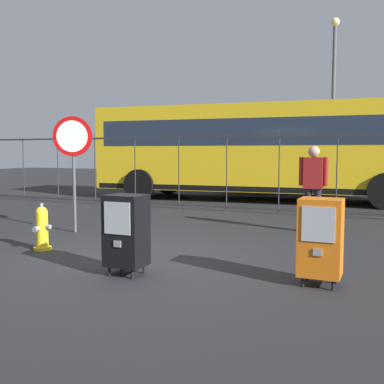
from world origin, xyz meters
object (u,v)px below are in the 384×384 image
(fire_hydrant, at_px, (42,228))
(newspaper_box_primary, at_px, (126,230))
(newspaper_box_secondary, at_px, (321,237))
(stop_sign, at_px, (73,149))
(bus_near, at_px, (260,147))
(pedestrian, at_px, (313,184))
(bus_far, at_px, (361,148))
(street_light_near_left, at_px, (333,92))

(fire_hydrant, relative_size, newspaper_box_primary, 0.73)
(fire_hydrant, height_order, newspaper_box_secondary, newspaper_box_secondary)
(fire_hydrant, distance_m, stop_sign, 2.04)
(bus_near, bearing_deg, pedestrian, -69.44)
(newspaper_box_secondary, bearing_deg, bus_far, 91.73)
(pedestrian, distance_m, street_light_near_left, 8.78)
(fire_hydrant, height_order, bus_near, bus_near)
(pedestrian, xyz_separation_m, bus_near, (-2.52, 5.38, 0.76))
(newspaper_box_secondary, bearing_deg, pedestrian, 100.36)
(newspaper_box_secondary, relative_size, stop_sign, 0.46)
(newspaper_box_secondary, relative_size, pedestrian, 0.61)
(fire_hydrant, distance_m, newspaper_box_secondary, 4.34)
(stop_sign, distance_m, pedestrian, 4.65)
(newspaper_box_primary, relative_size, stop_sign, 0.46)
(newspaper_box_primary, height_order, bus_near, bus_near)
(street_light_near_left, bearing_deg, newspaper_box_secondary, -83.69)
(newspaper_box_primary, relative_size, street_light_near_left, 0.16)
(fire_hydrant, bearing_deg, newspaper_box_secondary, -3.09)
(bus_far, bearing_deg, stop_sign, -118.66)
(newspaper_box_secondary, height_order, bus_far, bus_far)
(stop_sign, xyz_separation_m, pedestrian, (4.22, 1.84, -0.65))
(fire_hydrant, distance_m, bus_near, 8.91)
(fire_hydrant, xyz_separation_m, stop_sign, (-0.55, 1.51, 1.25))
(newspaper_box_primary, distance_m, street_light_near_left, 12.82)
(street_light_near_left, bearing_deg, bus_near, -122.34)
(newspaper_box_primary, xyz_separation_m, street_light_near_left, (0.99, 12.39, 3.12))
(stop_sign, bearing_deg, street_light_near_left, 70.67)
(newspaper_box_primary, distance_m, bus_near, 9.57)
(fire_hydrant, height_order, stop_sign, stop_sign)
(stop_sign, bearing_deg, bus_near, 76.73)
(pedestrian, bearing_deg, newspaper_box_secondary, -79.64)
(street_light_near_left, bearing_deg, stop_sign, -109.33)
(fire_hydrant, relative_size, bus_far, 0.07)
(fire_hydrant, bearing_deg, newspaper_box_primary, -20.00)
(newspaper_box_secondary, bearing_deg, newspaper_box_primary, -167.77)
(newspaper_box_secondary, xyz_separation_m, pedestrian, (-0.66, 3.58, 0.38))
(fire_hydrant, xyz_separation_m, bus_near, (1.15, 8.73, 1.36))
(pedestrian, height_order, bus_far, bus_far)
(bus_far, bearing_deg, newspaper_box_primary, -104.73)
(street_light_near_left, bearing_deg, pedestrian, -85.45)
(newspaper_box_secondary, relative_size, street_light_near_left, 0.16)
(stop_sign, height_order, bus_near, bus_near)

